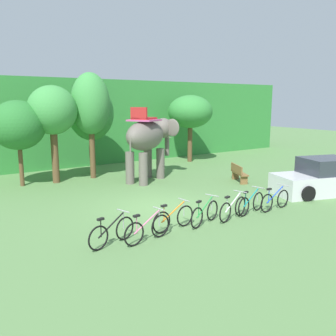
{
  "coord_description": "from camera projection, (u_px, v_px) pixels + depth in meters",
  "views": [
    {
      "loc": [
        -7.08,
        -11.22,
        4.05
      ],
      "look_at": [
        1.02,
        1.0,
        1.3
      ],
      "focal_mm": 37.98,
      "sensor_mm": 36.0,
      "label": 1
    }
  ],
  "objects": [
    {
      "name": "bike_black",
      "position": [
        112.0,
        232.0,
        10.13
      ],
      "size": [
        1.65,
        0.66,
        0.92
      ],
      "color": "black",
      "rests_on": "ground"
    },
    {
      "name": "ground_plane",
      "position": [
        160.0,
        207.0,
        13.78
      ],
      "size": [
        80.0,
        80.0,
        0.0
      ],
      "primitive_type": "plane",
      "color": "#567F47"
    },
    {
      "name": "tree_center_left",
      "position": [
        91.0,
        113.0,
        19.79
      ],
      "size": [
        2.53,
        2.53,
        4.98
      ],
      "color": "brown",
      "rests_on": "ground"
    },
    {
      "name": "bike_white",
      "position": [
        233.0,
        208.0,
        12.36
      ],
      "size": [
        1.66,
        0.62,
        0.92
      ],
      "color": "black",
      "rests_on": "ground"
    },
    {
      "name": "bike_pink",
      "position": [
        148.0,
        229.0,
        10.37
      ],
      "size": [
        1.7,
        0.52,
        0.92
      ],
      "color": "black",
      "rests_on": "ground"
    },
    {
      "name": "bike_blue",
      "position": [
        275.0,
        200.0,
        13.41
      ],
      "size": [
        1.71,
        0.52,
        0.92
      ],
      "color": "black",
      "rests_on": "ground"
    },
    {
      "name": "wooden_bench",
      "position": [
        239.0,
        173.0,
        18.11
      ],
      "size": [
        0.98,
        1.54,
        0.89
      ],
      "color": "brown",
      "rests_on": "ground"
    },
    {
      "name": "tree_right",
      "position": [
        52.0,
        111.0,
        17.37
      ],
      "size": [
        2.4,
        2.4,
        4.84
      ],
      "color": "brown",
      "rests_on": "ground"
    },
    {
      "name": "bike_orange",
      "position": [
        173.0,
        218.0,
        11.33
      ],
      "size": [
        1.7,
        0.52,
        0.92
      ],
      "color": "black",
      "rests_on": "ground"
    },
    {
      "name": "foliage_hedge",
      "position": [
        57.0,
        121.0,
        24.03
      ],
      "size": [
        36.0,
        6.0,
        5.44
      ],
      "primitive_type": "cube",
      "color": "#338438",
      "rests_on": "ground"
    },
    {
      "name": "bike_teal",
      "position": [
        251.0,
        203.0,
        12.99
      ],
      "size": [
        1.68,
        0.57,
        0.92
      ],
      "color": "black",
      "rests_on": "ground"
    },
    {
      "name": "tree_far_left",
      "position": [
        90.0,
        105.0,
        18.43
      ],
      "size": [
        2.02,
        2.02,
        5.53
      ],
      "color": "brown",
      "rests_on": "ground"
    },
    {
      "name": "elephant",
      "position": [
        149.0,
        138.0,
        18.31
      ],
      "size": [
        4.07,
        3.2,
        3.78
      ],
      "color": "#665E56",
      "rests_on": "ground"
    },
    {
      "name": "tree_center",
      "position": [
        190.0,
        112.0,
        23.74
      ],
      "size": [
        2.98,
        2.98,
        4.47
      ],
      "color": "brown",
      "rests_on": "ground"
    },
    {
      "name": "parked_car",
      "position": [
        322.0,
        179.0,
        15.81
      ],
      "size": [
        4.54,
        2.94,
        1.6
      ],
      "color": "silver",
      "rests_on": "ground"
    },
    {
      "name": "bike_green",
      "position": [
        205.0,
        213.0,
        11.83
      ],
      "size": [
        1.63,
        0.71,
        0.92
      ],
      "color": "black",
      "rests_on": "ground"
    },
    {
      "name": "tree_left",
      "position": [
        18.0,
        125.0,
        16.79
      ],
      "size": [
        2.54,
        2.54,
        4.12
      ],
      "color": "brown",
      "rests_on": "ground"
    }
  ]
}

